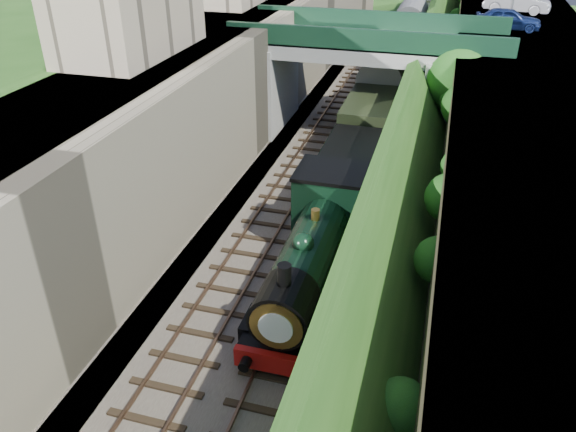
{
  "coord_description": "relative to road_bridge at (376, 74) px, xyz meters",
  "views": [
    {
      "loc": [
        5.09,
        -10.3,
        13.71
      ],
      "look_at": [
        0.0,
        7.64,
        2.93
      ],
      "focal_mm": 35.0,
      "sensor_mm": 36.0,
      "label": 1
    }
  ],
  "objects": [
    {
      "name": "coach_middle",
      "position": [
        0.26,
        21.69,
        -2.03
      ],
      "size": [
        2.9,
        18.0,
        3.7
      ],
      "color": "black",
      "rests_on": "trackbed"
    },
    {
      "name": "track_right",
      "position": [
        0.26,
        -4.0,
        -3.83
      ],
      "size": [
        2.5,
        90.0,
        0.2
      ],
      "color": "black",
      "rests_on": "trackbed"
    },
    {
      "name": "building_near",
      "position": [
        -10.44,
        -10.0,
        4.92
      ],
      "size": [
        4.0,
        8.0,
        4.0
      ],
      "primitive_type": "cube",
      "color": "gray",
      "rests_on": "street_plateau_left"
    },
    {
      "name": "retaining_wall",
      "position": [
        -6.44,
        -4.0,
        -0.58
      ],
      "size": [
        1.0,
        90.0,
        7.0
      ],
      "primitive_type": "cube",
      "color": "#756B56",
      "rests_on": "ground"
    },
    {
      "name": "road_bridge",
      "position": [
        0.0,
        0.0,
        0.0
      ],
      "size": [
        16.0,
        6.4,
        7.25
      ],
      "color": "gray",
      "rests_on": "ground"
    },
    {
      "name": "tree",
      "position": [
        4.97,
        -2.52,
        0.57
      ],
      "size": [
        3.6,
        3.8,
        6.6
      ],
      "color": "black",
      "rests_on": "ground"
    },
    {
      "name": "ground",
      "position": [
        -0.94,
        -24.0,
        -4.08
      ],
      "size": [
        160.0,
        160.0,
        0.0
      ],
      "primitive_type": "plane",
      "color": "#1E4714",
      "rests_on": "ground"
    },
    {
      "name": "car_silver",
      "position": [
        8.32,
        10.53,
        2.91
      ],
      "size": [
        4.7,
        2.37,
        1.48
      ],
      "primitive_type": "imported",
      "rotation": [
        0.0,
        0.0,
        1.38
      ],
      "color": "#B2B1B6",
      "rests_on": "street_plateau_right"
    },
    {
      "name": "embankment_slope",
      "position": [
        4.07,
        -5.43,
        -1.28
      ],
      "size": [
        4.79,
        90.0,
        6.42
      ],
      "color": "#1E4714",
      "rests_on": "ground"
    },
    {
      "name": "coach_front",
      "position": [
        0.26,
        2.89,
        -2.03
      ],
      "size": [
        2.9,
        18.0,
        3.7
      ],
      "color": "black",
      "rests_on": "trackbed"
    },
    {
      "name": "trackbed",
      "position": [
        -0.94,
        -4.0,
        -3.98
      ],
      "size": [
        10.0,
        90.0,
        0.2
      ],
      "primitive_type": "cube",
      "color": "#473F38",
      "rests_on": "ground"
    },
    {
      "name": "locomotive",
      "position": [
        0.26,
        -17.07,
        -2.18
      ],
      "size": [
        3.1,
        10.23,
        3.83
      ],
      "color": "black",
      "rests_on": "trackbed"
    },
    {
      "name": "coach_rear",
      "position": [
        0.26,
        40.49,
        -2.03
      ],
      "size": [
        2.9,
        18.0,
        3.7
      ],
      "color": "black",
      "rests_on": "trackbed"
    },
    {
      "name": "street_plateau_right",
      "position": [
        8.56,
        -4.0,
        -0.95
      ],
      "size": [
        8.0,
        90.0,
        6.25
      ],
      "primitive_type": "cube",
      "color": "#262628",
      "rests_on": "ground"
    },
    {
      "name": "street_plateau_left",
      "position": [
        -9.94,
        -4.0,
        -0.58
      ],
      "size": [
        6.0,
        90.0,
        7.0
      ],
      "primitive_type": "cube",
      "color": "#262628",
      "rests_on": "ground"
    },
    {
      "name": "car_blue",
      "position": [
        7.39,
        4.22,
        2.84
      ],
      "size": [
        3.95,
        1.67,
        1.33
      ],
      "primitive_type": "imported",
      "rotation": [
        0.0,
        0.0,
        1.6
      ],
      "color": "navy",
      "rests_on": "street_plateau_right"
    },
    {
      "name": "tender",
      "position": [
        0.26,
        -9.71,
        -2.46
      ],
      "size": [
        2.7,
        6.0,
        3.05
      ],
      "color": "black",
      "rests_on": "trackbed"
    },
    {
      "name": "track_left",
      "position": [
        -2.94,
        -4.0,
        -3.83
      ],
      "size": [
        2.5,
        90.0,
        0.2
      ],
      "color": "black",
      "rests_on": "trackbed"
    }
  ]
}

